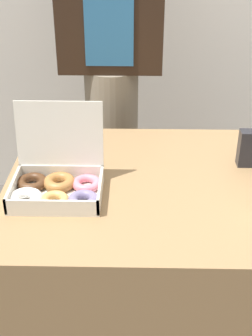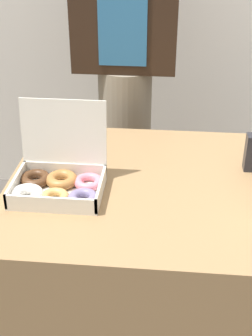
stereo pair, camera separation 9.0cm
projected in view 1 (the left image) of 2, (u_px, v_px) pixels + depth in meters
The scene contains 5 objects.
ground_plane at pixel (144, 335), 1.88m from camera, with size 14.00×14.00×0.00m, color #4C4742.
table at pixel (146, 267), 1.70m from camera, with size 0.94×0.82×0.72m.
donut_box at pixel (56, 184), 1.44m from camera, with size 0.29×0.25×0.27m.
napkin_holder at pixel (252, 148), 1.59m from camera, with size 0.09×0.05×0.13m.
person_customer at pixel (111, 68), 2.07m from camera, with size 0.44×0.24×1.65m.
Camera 1 is at (-0.05, -1.30, 1.52)m, focal length 50.00 mm.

